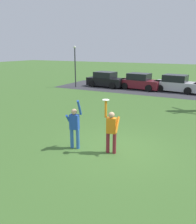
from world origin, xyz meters
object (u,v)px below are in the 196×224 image
object	(u,v)px
parked_car_maroon	(140,82)
parked_car_silver	(176,84)
frisbee_disc	(106,100)
lamppost_by_lot	(75,62)
person_catcher	(111,129)
person_defender	(74,125)
parked_car_black	(106,80)

from	to	relation	value
parked_car_maroon	parked_car_silver	xyz separation A→B (m)	(3.48, 0.21, 0.00)
frisbee_disc	lamppost_by_lot	bearing A→B (deg)	126.86
frisbee_disc	parked_car_maroon	bearing A→B (deg)	102.25
person_catcher	lamppost_by_lot	world-z (taller)	lamppost_by_lot
person_catcher	person_defender	size ratio (longest dim) A/B	1.02
parked_car_black	parked_car_maroon	world-z (taller)	same
parked_car_black	parked_car_maroon	size ratio (longest dim) A/B	1.00
person_defender	frisbee_disc	size ratio (longest dim) A/B	7.95
person_catcher	person_defender	distance (m)	1.51
parked_car_maroon	lamppost_by_lot	world-z (taller)	lamppost_by_lot
person_catcher	parked_car_silver	xyz separation A→B (m)	(0.03, 15.04, -0.25)
person_defender	parked_car_black	distance (m)	15.98
person_catcher	parked_car_maroon	world-z (taller)	person_catcher
person_defender	parked_car_silver	distance (m)	15.39
frisbee_disc	parked_car_silver	size ratio (longest dim) A/B	0.06
parked_car_silver	lamppost_by_lot	world-z (taller)	lamppost_by_lot
person_catcher	parked_car_maroon	xyz separation A→B (m)	(-3.45, 14.83, -0.25)
lamppost_by_lot	person_catcher	bearing A→B (deg)	-52.43
person_defender	parked_car_maroon	bearing A→B (deg)	87.07
parked_car_maroon	frisbee_disc	bearing A→B (deg)	-71.55
person_defender	parked_car_maroon	distance (m)	15.23
person_catcher	lamppost_by_lot	size ratio (longest dim) A/B	0.49
person_defender	parked_car_silver	bearing A→B (deg)	74.01
person_defender	parked_car_black	bearing A→B (deg)	100.45
frisbee_disc	parked_car_black	size ratio (longest dim) A/B	0.06
person_catcher	parked_car_silver	world-z (taller)	person_catcher
parked_car_black	parked_car_silver	world-z (taller)	same
frisbee_disc	parked_car_silver	xyz separation A→B (m)	(0.25, 15.08, -1.37)
frisbee_disc	parked_car_silver	bearing A→B (deg)	89.06
person_defender	parked_car_black	xyz separation A→B (m)	(-5.68, 14.93, -0.25)
lamppost_by_lot	person_defender	bearing A→B (deg)	-57.34
person_defender	lamppost_by_lot	xyz separation A→B (m)	(-8.45, 13.19, 1.60)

